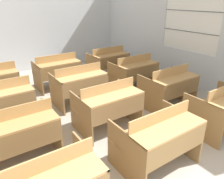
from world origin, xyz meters
TOP-DOWN VIEW (x-y plane):
  - wall_back at (0.00, 7.09)m, footprint 6.76×0.06m
  - wall_right_with_window at (3.35, 3.54)m, footprint 0.06×7.06m
  - bench_front_center at (0.31, 1.43)m, footprint 1.09×0.80m
  - bench_front_right at (1.90, 1.43)m, footprint 1.09×0.80m
  - bench_second_left at (-1.29, 2.62)m, footprint 1.09×0.80m
  - bench_second_center at (0.29, 2.64)m, footprint 1.09×0.80m
  - bench_second_right at (1.88, 2.64)m, footprint 1.09×0.80m
  - bench_third_left at (-1.29, 3.84)m, footprint 1.09×0.80m
  - bench_third_center at (0.32, 3.86)m, footprint 1.09×0.80m
  - bench_third_right at (1.89, 3.85)m, footprint 1.09×0.80m
  - bench_back_center at (0.28, 5.09)m, footprint 1.09×0.80m
  - bench_back_right at (1.89, 5.07)m, footprint 1.09×0.80m
  - wastepaper_bin at (3.03, 5.92)m, footprint 0.28×0.28m

SIDE VIEW (x-z plane):
  - wastepaper_bin at x=3.03m, z-range 0.00..0.29m
  - bench_front_center at x=0.31m, z-range 0.02..0.92m
  - bench_front_right at x=1.90m, z-range 0.02..0.92m
  - bench_second_left at x=-1.29m, z-range 0.02..0.92m
  - bench_second_center at x=0.29m, z-range 0.02..0.92m
  - bench_second_right at x=1.88m, z-range 0.02..0.92m
  - bench_third_left at x=-1.29m, z-range 0.02..0.92m
  - bench_third_center at x=0.32m, z-range 0.02..0.92m
  - bench_third_right at x=1.89m, z-range 0.02..0.92m
  - bench_back_center at x=0.28m, z-range 0.02..0.92m
  - bench_back_right at x=1.89m, z-range 0.02..0.92m
  - wall_right_with_window at x=3.35m, z-range -0.02..2.97m
  - wall_back at x=0.00m, z-range 0.00..2.99m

